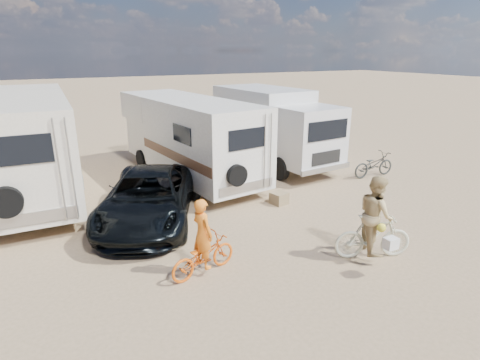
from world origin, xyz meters
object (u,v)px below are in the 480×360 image
dark_suv (149,197)px  bike_man (203,256)px  rv_main (189,139)px  cooler (163,200)px  bike_parked (374,165)px  rv_left (30,146)px  rider_man (203,241)px  rider_woman (375,222)px  bike_woman (373,236)px  crate (279,198)px  box_truck (274,128)px

dark_suv → bike_man: 3.37m
rv_main → cooler: 3.32m
bike_man → bike_parked: (8.46, 3.48, 0.05)m
rv_left → dark_suv: (2.82, -4.06, -0.94)m
rider_man → rider_woman: rider_woman is taller
dark_suv → bike_parked: size_ratio=2.81×
bike_woman → rv_main: bearing=34.0°
rv_left → crate: rv_left is taller
rv_left → cooler: 4.93m
box_truck → dark_suv: size_ratio=1.22×
crate → dark_suv: bearing=171.1°
box_truck → bike_man: size_ratio=3.86×
rv_main → dark_suv: 4.23m
rider_woman → box_truck: bearing=6.8°
rv_left → rider_woman: 11.00m
rider_man → rv_left: bearing=8.6°
bike_man → cooler: bearing=-19.1°
rv_left → box_truck: size_ratio=1.38×
dark_suv → bike_woman: size_ratio=2.84×
rv_left → box_truck: 9.11m
bike_man → rv_main: bearing=-32.1°
cooler → crate: bearing=-0.3°
rider_woman → rider_man: bearing=95.5°
rider_woman → bike_parked: 6.60m
bike_man → bike_woman: size_ratio=0.90×
rv_main → box_truck: 3.80m
bike_man → crate: size_ratio=3.49×
dark_suv → bike_man: dark_suv is taller
rv_main → rider_man: rv_main is taller
rv_left → cooler: bearing=-41.2°
rider_man → crate: size_ratio=3.36×
rv_left → box_truck: bearing=-2.9°
bike_parked → rv_main: bearing=64.7°
rv_main → rv_left: size_ratio=0.87×
box_truck → bike_woman: (-2.21, -7.88, -1.03)m
box_truck → bike_man: box_truck is taller
rv_main → rider_woman: 8.03m
rv_main → bike_woman: 8.06m
dark_suv → bike_woman: (4.05, -4.50, -0.17)m
dark_suv → crate: dark_suv is taller
dark_suv → bike_woman: 6.06m
rider_man → crate: bearing=-67.7°
rider_man → bike_woman: bearing=-121.1°
bike_man → bike_parked: bearing=-81.8°
dark_suv → rider_woman: (4.05, -4.50, 0.20)m
rv_left → dark_suv: 5.03m
dark_suv → cooler: dark_suv is taller
box_truck → rider_man: 9.03m
dark_suv → rider_man: rider_man is taller
rider_woman → dark_suv: bearing=64.5°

